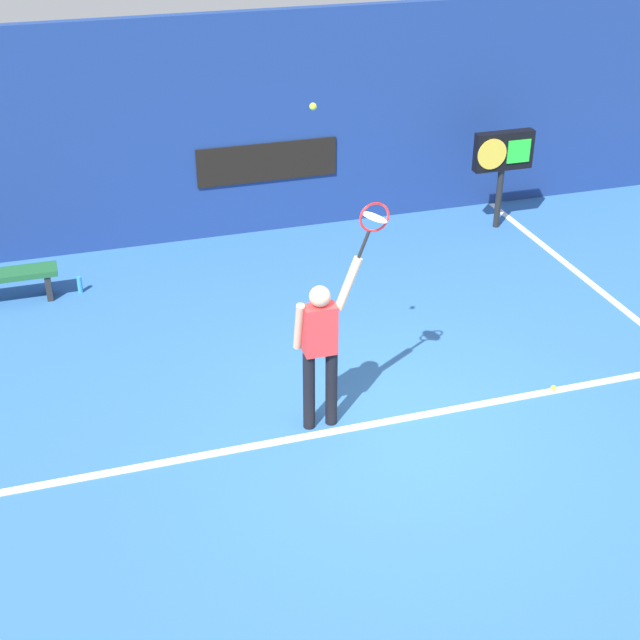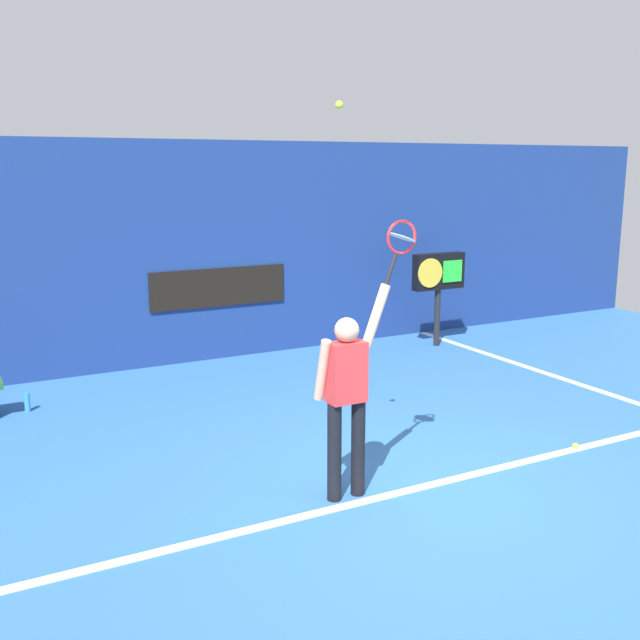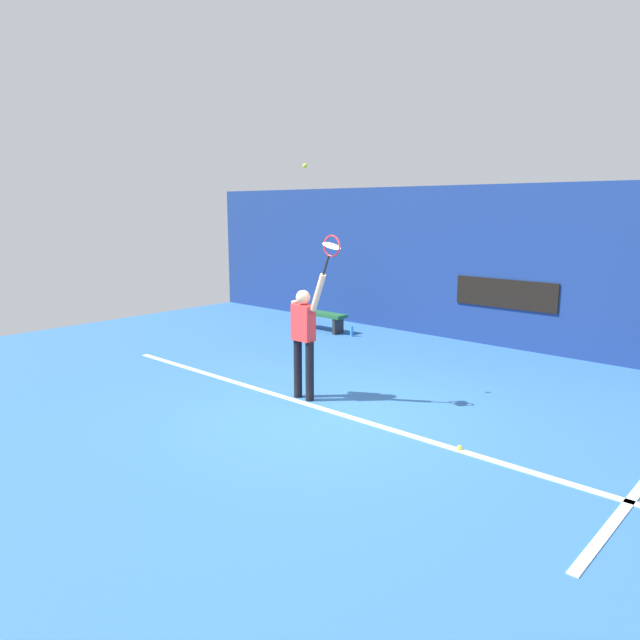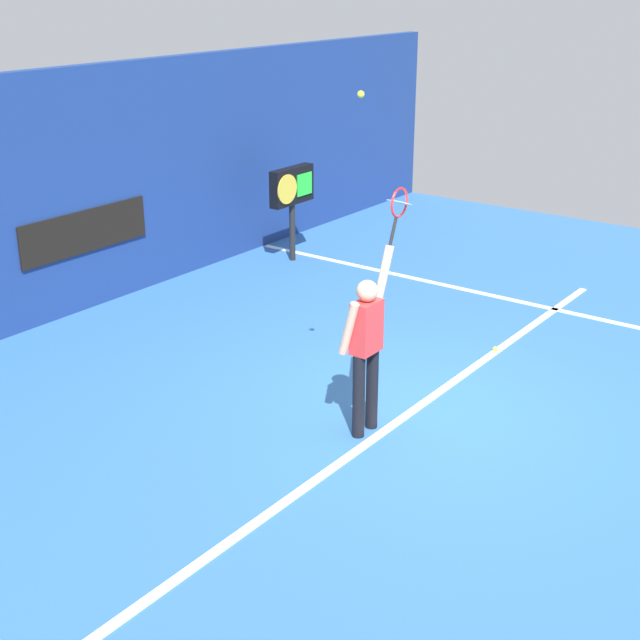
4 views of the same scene
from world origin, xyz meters
name	(u,v)px [view 1 (image 1 of 4)]	position (x,y,z in m)	size (l,w,h in m)	color
ground_plane	(395,426)	(0.00, 0.00, 0.00)	(18.00, 18.00, 0.00)	#2D609E
back_wall	(264,125)	(0.00, 5.66, 1.69)	(18.00, 0.20, 3.38)	navy
sponsor_banner_center	(267,162)	(0.00, 5.54, 1.14)	(2.20, 0.03, 0.60)	black
court_baseline	(392,421)	(0.00, 0.10, 0.01)	(10.00, 0.10, 0.01)	white
court_sideline	(606,295)	(3.90, 2.00, 0.01)	(0.10, 7.00, 0.01)	white
tennis_player	(320,345)	(-0.77, 0.28, 1.01)	(0.69, 0.31, 1.97)	black
tennis_racket	(373,220)	(-0.23, 0.28, 2.34)	(0.40, 0.27, 0.62)	black
tennis_ball	(313,106)	(-0.81, 0.37, 3.49)	(0.07, 0.07, 0.07)	#CCE033
scoreboard_clock	(503,155)	(3.53, 4.62, 1.21)	(0.96, 0.20, 1.57)	black
court_bench	(5,280)	(-4.00, 4.24, 0.34)	(1.40, 0.36, 0.45)	#1E592D
water_bottle	(80,285)	(-3.04, 4.24, 0.12)	(0.07, 0.07, 0.24)	#338CD8
spare_ball	(554,388)	(2.00, 0.12, 0.03)	(0.07, 0.07, 0.07)	#CCE033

